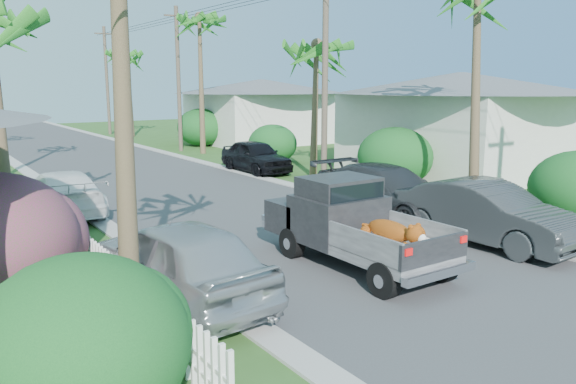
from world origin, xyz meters
TOP-DOWN VIEW (x-y plane):
  - ground at (0.00, 0.00)m, footprint 120.00×120.00m
  - road at (0.00, 25.00)m, footprint 8.00×100.00m
  - curb_left at (-4.30, 25.00)m, footprint 0.60×100.00m
  - curb_right at (4.30, 25.00)m, footprint 0.60×100.00m
  - pickup_truck at (-0.56, 4.23)m, footprint 1.98×5.12m
  - parked_car_rn at (3.60, 3.36)m, footprint 2.01×5.14m
  - parked_car_rm at (3.60, 7.11)m, footprint 2.43×5.72m
  - parked_car_rf at (5.00, 17.64)m, footprint 1.87×4.57m
  - parked_car_ln at (-4.90, 4.18)m, footprint 2.45×5.11m
  - parked_car_lf at (-5.00, 13.31)m, footprint 2.18×5.08m
  - palm_r_b at (6.60, 15.00)m, footprint 4.40×4.40m
  - palm_r_c at (6.20, 26.00)m, footprint 4.40×4.40m
  - palm_r_d at (6.50, 40.00)m, footprint 4.40×4.40m
  - shrub_l_a at (-7.50, 1.00)m, footprint 2.60×2.86m
  - shrub_r_b at (7.80, 11.00)m, footprint 3.00×3.30m
  - shrub_r_c at (7.50, 20.00)m, footprint 2.60×2.86m
  - shrub_r_d at (8.00, 30.00)m, footprint 3.20×3.52m
  - picket_fence at (-6.00, 5.50)m, footprint 0.10×11.00m
  - house_right_near at (13.00, 12.00)m, footprint 8.00×9.00m
  - house_right_far at (13.00, 30.00)m, footprint 9.00×8.00m
  - utility_pole_b at (5.60, 13.00)m, footprint 1.60×0.26m
  - utility_pole_c at (5.60, 28.00)m, footprint 1.60×0.26m
  - utility_pole_d at (5.60, 43.00)m, footprint 1.60×0.26m

SIDE VIEW (x-z plane):
  - ground at x=0.00m, z-range 0.00..0.00m
  - road at x=0.00m, z-range 0.00..0.02m
  - curb_left at x=-4.30m, z-range 0.00..0.06m
  - curb_right at x=4.30m, z-range 0.00..0.06m
  - picket_fence at x=-6.00m, z-range 0.00..1.00m
  - parked_car_lf at x=-5.00m, z-range 0.00..1.46m
  - parked_car_rf at x=5.00m, z-range 0.00..1.55m
  - parked_car_rm at x=3.60m, z-range 0.00..1.65m
  - parked_car_rn at x=3.60m, z-range 0.00..1.67m
  - parked_car_ln at x=-4.90m, z-range 0.00..1.69m
  - pickup_truck at x=-0.56m, z-range -0.02..2.04m
  - shrub_r_c at x=7.50m, z-range 0.00..2.10m
  - shrub_l_a at x=-7.50m, z-range 0.00..2.20m
  - shrub_r_b at x=7.80m, z-range 0.00..2.50m
  - shrub_r_d at x=8.00m, z-range 0.00..2.60m
  - house_right_far at x=13.00m, z-range -0.18..4.42m
  - house_right_near at x=13.00m, z-range -0.18..4.62m
  - utility_pole_b at x=5.60m, z-range 0.10..9.10m
  - utility_pole_c at x=5.60m, z-range 0.10..9.10m
  - utility_pole_d at x=5.60m, z-range 0.10..9.10m
  - palm_r_b at x=6.60m, z-range 2.35..9.55m
  - palm_r_d at x=6.50m, z-range 2.73..10.74m
  - palm_r_c at x=6.20m, z-range 3.41..12.81m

